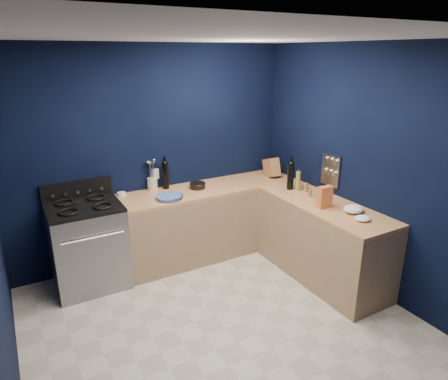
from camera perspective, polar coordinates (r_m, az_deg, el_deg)
floor at (r=4.04m, az=0.18°, el=-19.19°), size 3.50×3.50×0.02m
ceiling at (r=3.17m, az=0.24°, el=21.21°), size 3.50×3.50×0.02m
wall_back at (r=4.93m, az=-10.00°, el=4.79°), size 3.50×0.02×2.60m
wall_right at (r=4.48m, az=20.18°, el=2.47°), size 0.02×3.50×2.60m
wall_front at (r=2.21m, az=24.34°, el=-15.54°), size 3.50×0.02×2.60m
cab_back at (r=5.15m, az=-1.90°, el=-4.53°), size 2.30×0.63×0.86m
top_back at (r=4.99m, az=-1.96°, el=0.21°), size 2.30×0.63×0.04m
cab_right at (r=4.75m, az=13.79°, el=-7.26°), size 0.63×1.67×0.86m
top_right at (r=4.57m, az=14.23°, el=-2.19°), size 0.63×1.67×0.04m
gas_range at (r=4.69m, az=-18.77°, el=-7.70°), size 0.76×0.66×0.92m
oven_door at (r=4.42m, az=-17.93°, el=-9.49°), size 0.59×0.02×0.42m
cooktop at (r=4.50m, az=-19.41°, el=-2.29°), size 0.76×0.66×0.03m
backguard at (r=4.75m, az=-20.24°, el=0.06°), size 0.76×0.06×0.20m
spice_panel at (r=4.86m, az=14.98°, el=2.74°), size 0.02×0.28×0.38m
wall_outlet at (r=4.97m, az=-9.77°, el=2.28°), size 0.09×0.02×0.13m
plate_stack at (r=4.62m, az=-7.83°, el=-1.00°), size 0.36×0.36×0.04m
ramekin at (r=4.83m, az=-14.39°, el=-0.55°), size 0.13×0.13×0.04m
utensil_crock at (r=4.93m, az=-10.18°, el=0.87°), size 0.16×0.16×0.15m
wine_bottle_back at (r=4.93m, az=-8.36°, el=2.03°), size 0.10×0.10×0.33m
lemon_basket at (r=4.93m, az=-3.80°, el=0.64°), size 0.24×0.24×0.07m
knife_block at (r=5.41m, az=6.79°, el=3.19°), size 0.16×0.30×0.30m
wine_bottle_right at (r=4.92m, az=9.47°, el=1.96°), size 0.11×0.11×0.33m
oil_bottle at (r=4.91m, az=10.51°, el=1.27°), size 0.07×0.07×0.24m
spice_jar_near at (r=4.90m, az=11.61°, el=0.36°), size 0.06×0.06×0.10m
spice_jar_far at (r=4.75m, az=12.16°, el=-0.39°), size 0.05×0.05×0.08m
crouton_bag at (r=4.42m, az=14.16°, el=-0.99°), size 0.16×0.08×0.24m
towel_front at (r=4.39m, az=17.99°, el=-2.60°), size 0.24×0.21×0.08m
towel_end at (r=4.22m, az=19.15°, el=-3.84°), size 0.20×0.19×0.05m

